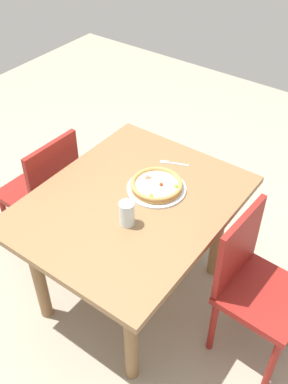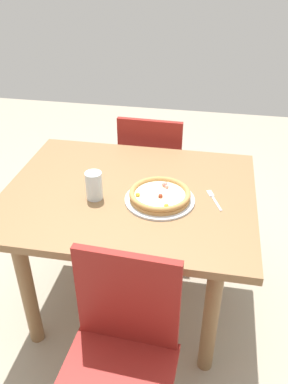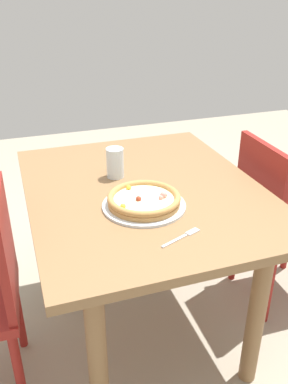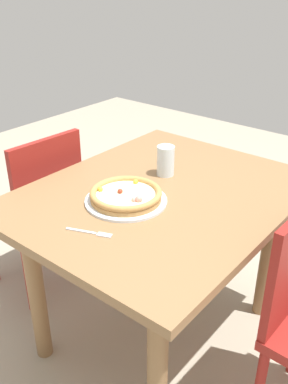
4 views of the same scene
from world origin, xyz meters
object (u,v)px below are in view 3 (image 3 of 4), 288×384
Objects in this scene: dining_table at (144,212)px; drinking_glass at (115,163)px; chair_far at (276,217)px; plate at (144,205)px; pizza at (144,199)px; fork at (184,236)px.

drinking_glass is (-0.14, -0.08, 0.18)m from dining_table.
dining_table is 1.33× the size of chair_far.
dining_table is 0.20m from plate.
chair_far is 0.85m from drinking_glass.
pizza is at bearing -76.68° from chair_far.
drinking_glass is (-0.53, -0.09, 0.06)m from fork.
pizza is at bearing 90.38° from plate.
pizza is 1.72× the size of fork.
plate is at bearing -89.62° from pizza.
dining_table is 8.97× the size of drinking_glass.
drinking_glass is (-0.29, -0.03, 0.06)m from plate.
fork is 0.54m from drinking_glass.
drinking_glass is (-0.29, -0.03, 0.03)m from pizza.
dining_table is at bearing 30.81° from drinking_glass.
chair_far is at bearing 101.73° from pizza.
plate is at bearing -18.99° from dining_table.
drinking_glass reaches higher than fork.
chair_far is 6.73× the size of drinking_glass.
pizza is 0.30m from drinking_glass.
plate reaches higher than dining_table.
plate is 1.97× the size of fork.
chair_far is at bearing 8.06° from fork.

